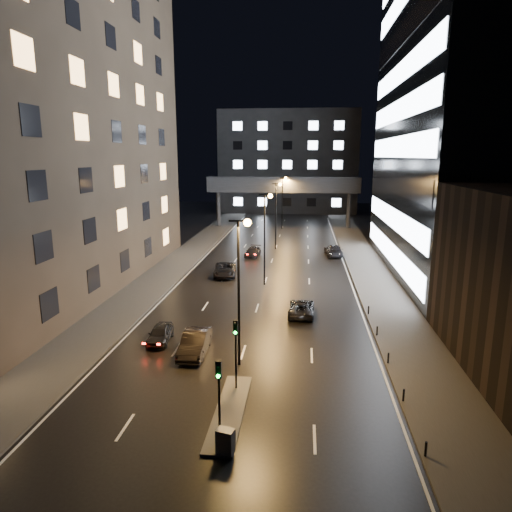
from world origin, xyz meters
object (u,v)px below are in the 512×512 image
object	(u,v)px
car_away_a	(160,334)
car_away_b	(195,343)
utility_cabinet	(225,441)
car_away_c	(225,270)
car_away_d	(253,252)
car_toward_a	(301,308)
car_toward_b	(333,250)

from	to	relation	value
car_away_a	car_away_b	world-z (taller)	car_away_b
utility_cabinet	car_away_b	bearing A→B (deg)	125.22
car_away_c	car_away_d	xyz separation A→B (m)	(2.11, 11.24, -0.11)
car_toward_a	utility_cabinet	size ratio (longest dim) A/B	4.04
car_away_c	car_toward_b	xyz separation A→B (m)	(13.60, 12.92, 0.02)
car_away_c	utility_cabinet	world-z (taller)	car_away_c
car_away_d	car_toward_b	xyz separation A→B (m)	(11.49, 1.69, 0.13)
car_away_c	car_toward_b	distance (m)	18.76
car_away_c	utility_cabinet	bearing A→B (deg)	-87.02
car_toward_a	utility_cabinet	bearing A→B (deg)	82.03
car_away_c	car_toward_a	xyz separation A→B (m)	(9.21, -12.77, -0.09)
car_away_c	car_away_d	bearing A→B (deg)	72.51
car_away_b	car_toward_b	xyz separation A→B (m)	(12.03, 34.77, -0.03)
car_away_b	car_toward_a	size ratio (longest dim) A/B	1.02
car_away_c	car_toward_a	distance (m)	15.75
car_away_a	car_away_d	bearing A→B (deg)	78.81
car_away_a	car_toward_a	size ratio (longest dim) A/B	0.80
car_away_a	car_away_d	distance (m)	31.51
car_away_b	car_away_d	xyz separation A→B (m)	(0.54, 33.09, -0.16)
car_away_b	car_toward_b	world-z (taller)	car_away_b
car_away_b	utility_cabinet	world-z (taller)	car_away_b
car_toward_a	car_toward_b	bearing A→B (deg)	-97.89
car_away_b	car_away_c	distance (m)	21.91
utility_cabinet	car_away_c	bearing A→B (deg)	114.65
car_away_a	car_toward_a	bearing A→B (deg)	29.51
car_toward_a	car_away_c	bearing A→B (deg)	-52.41
car_away_b	car_toward_b	size ratio (longest dim) A/B	0.92
car_away_a	utility_cabinet	xyz separation A→B (m)	(7.34, -12.97, 0.09)
car_toward_a	car_toward_b	size ratio (longest dim) A/B	0.90
car_away_c	car_toward_b	world-z (taller)	car_toward_b
car_away_c	car_toward_a	bearing A→B (deg)	-61.06
car_away_b	car_away_c	size ratio (longest dim) A/B	0.90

